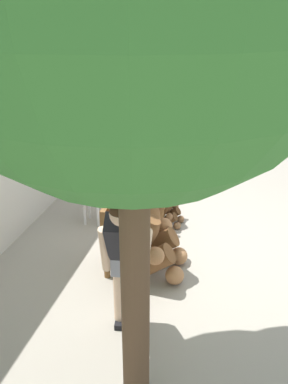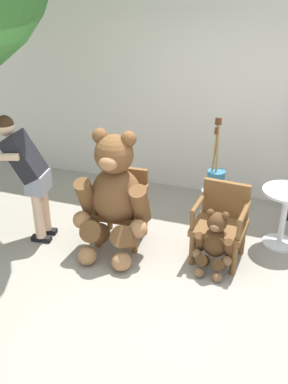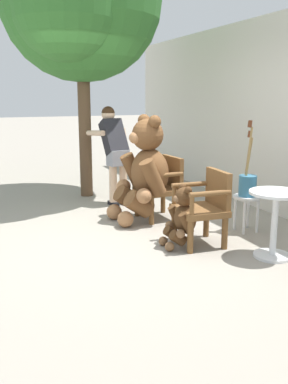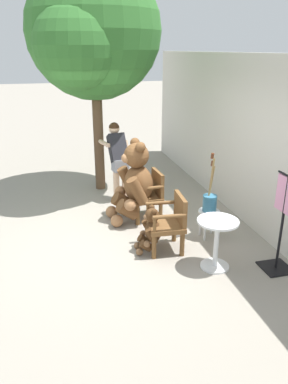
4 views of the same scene
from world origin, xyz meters
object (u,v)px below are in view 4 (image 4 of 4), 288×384
(teddy_bear_small, at_px, (151,230))
(teddy_bear_large, at_px, (134,182))
(round_side_table, at_px, (217,238))
(clothing_display_stand, at_px, (282,222))
(wooden_chair_right, at_px, (169,221))
(person_visitor, at_px, (118,155))
(brush_bucket, at_px, (210,200))
(white_stool, at_px, (209,217))
(patio_tree, at_px, (91,34))
(wooden_chair_left, at_px, (149,194))

(teddy_bear_small, bearing_deg, teddy_bear_large, 178.94)
(round_side_table, height_order, clothing_display_stand, clothing_display_stand)
(wooden_chair_right, bearing_deg, person_visitor, -171.18)
(teddy_bear_small, height_order, clothing_display_stand, clothing_display_stand)
(teddy_bear_large, relative_size, teddy_bear_small, 2.01)
(brush_bucket, bearing_deg, white_stool, -18.51)
(round_side_table, distance_m, patio_tree, 4.51)
(teddy_bear_large, height_order, clothing_display_stand, teddy_bear_large)
(person_visitor, bearing_deg, patio_tree, -150.13)
(teddy_bear_small, height_order, patio_tree, patio_tree)
(person_visitor, relative_size, brush_bucket, 1.62)
(brush_bucket, distance_m, patio_tree, 3.85)
(teddy_bear_small, xyz_separation_m, person_visitor, (-2.20, -0.06, 0.56))
(white_stool, bearing_deg, brush_bucket, 161.49)
(wooden_chair_left, height_order, brush_bucket, brush_bucket)
(wooden_chair_right, height_order, white_stool, wooden_chair_right)
(round_side_table, distance_m, clothing_display_stand, 0.89)
(teddy_bear_small, height_order, round_side_table, round_side_table)
(person_visitor, relative_size, clothing_display_stand, 1.11)
(wooden_chair_right, xyz_separation_m, teddy_bear_small, (-0.01, -0.28, -0.11))
(white_stool, bearing_deg, wooden_chair_right, -74.08)
(wooden_chair_right, height_order, teddy_bear_small, wooden_chair_right)
(brush_bucket, bearing_deg, patio_tree, -151.23)
(wooden_chair_left, relative_size, round_side_table, 1.19)
(wooden_chair_right, distance_m, white_stool, 0.77)
(round_side_table, bearing_deg, person_visitor, -164.11)
(wooden_chair_right, distance_m, teddy_bear_large, 1.22)
(person_visitor, relative_size, patio_tree, 0.34)
(teddy_bear_small, bearing_deg, clothing_display_stand, 59.94)
(brush_bucket, bearing_deg, clothing_display_stand, 26.09)
(white_stool, distance_m, round_side_table, 0.90)
(white_stool, bearing_deg, teddy_bear_small, -78.72)
(wooden_chair_right, height_order, teddy_bear_large, teddy_bear_large)
(clothing_display_stand, bearing_deg, teddy_bear_small, -120.06)
(white_stool, height_order, round_side_table, round_side_table)
(wooden_chair_left, bearing_deg, brush_bucket, 37.53)
(white_stool, xyz_separation_m, patio_tree, (-2.59, -1.42, 2.76))
(brush_bucket, bearing_deg, wooden_chair_left, -142.47)
(teddy_bear_large, bearing_deg, wooden_chair_left, 91.75)
(wooden_chair_left, relative_size, white_stool, 1.87)
(person_visitor, height_order, clothing_display_stand, person_visitor)
(wooden_chair_left, distance_m, white_stool, 1.22)
(person_visitor, distance_m, white_stool, 2.33)
(white_stool, bearing_deg, person_visitor, -151.65)
(person_visitor, xyz_separation_m, white_stool, (2.00, 1.08, -0.55))
(brush_bucket, bearing_deg, round_side_table, -17.11)
(clothing_display_stand, bearing_deg, wooden_chair_right, -124.99)
(wooden_chair_right, relative_size, clothing_display_stand, 0.63)
(teddy_bear_large, bearing_deg, teddy_bear_small, -1.06)
(wooden_chair_left, xyz_separation_m, wooden_chair_right, (1.17, -0.00, 0.00))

